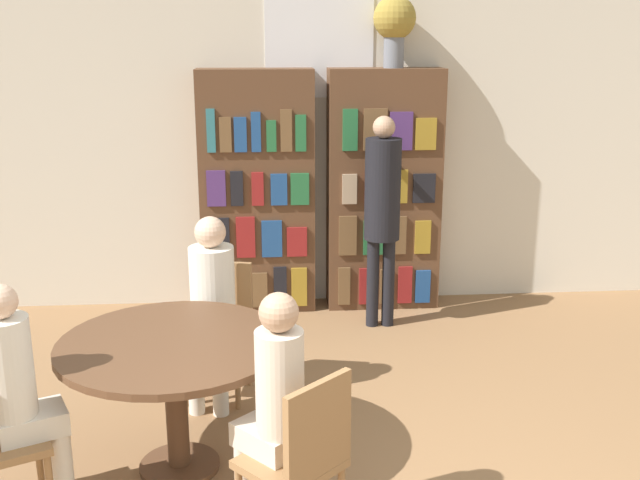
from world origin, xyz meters
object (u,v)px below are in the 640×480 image
at_px(chair_left_side, 220,323).
at_px(bookshelf_right, 384,191).
at_px(bookshelf_left, 257,193).
at_px(seated_reader_right, 273,402).
at_px(seated_reader_left, 211,300).
at_px(flower_vase, 394,23).
at_px(librarian_standing, 382,202).
at_px(reading_table, 174,362).
at_px(seated_reader_back, 21,389).
at_px(chair_far_side, 302,454).

bearing_deg(chair_left_side, bookshelf_right, -118.91).
height_order(bookshelf_left, seated_reader_right, bookshelf_left).
relative_size(chair_left_side, seated_reader_left, 0.70).
height_order(flower_vase, seated_reader_right, flower_vase).
xyz_separation_m(seated_reader_left, librarian_standing, (1.28, 1.24, 0.33)).
height_order(reading_table, seated_reader_back, seated_reader_back).
distance_m(reading_table, librarian_standing, 2.49).
bearing_deg(seated_reader_back, bookshelf_left, 133.41).
bearing_deg(bookshelf_right, chair_left_side, -130.25).
distance_m(flower_vase, reading_table, 3.45).
bearing_deg(seated_reader_right, librarian_standing, 27.79).
bearing_deg(flower_vase, chair_far_side, -106.21).
bearing_deg(seated_reader_back, seated_reader_right, 54.02).
xyz_separation_m(reading_table, seated_reader_back, (-0.69, -0.32, 0.03)).
relative_size(chair_far_side, seated_reader_right, 0.71).
bearing_deg(librarian_standing, seated_reader_right, -109.55).
bearing_deg(bookshelf_right, seated_reader_back, -128.09).
bearing_deg(seated_reader_left, seated_reader_right, 116.79).
xyz_separation_m(bookshelf_left, seated_reader_right, (0.08, -3.06, -0.34)).
height_order(bookshelf_right, chair_far_side, bookshelf_right).
xyz_separation_m(flower_vase, reading_table, (-1.58, -2.51, -1.77)).
xyz_separation_m(flower_vase, seated_reader_back, (-2.27, -2.83, -1.74)).
xyz_separation_m(bookshelf_left, chair_left_side, (-0.25, -1.57, -0.54)).
bearing_deg(chair_left_side, seated_reader_left, 90.00).
bearing_deg(chair_far_side, bookshelf_left, 50.96).
relative_size(chair_left_side, seated_reader_right, 0.71).
height_order(seated_reader_right, seated_reader_back, seated_reader_right).
relative_size(bookshelf_left, chair_left_side, 2.35).
relative_size(chair_left_side, chair_far_side, 1.00).
relative_size(chair_left_side, librarian_standing, 0.51).
bearing_deg(seated_reader_back, bookshelf_right, 117.25).
xyz_separation_m(chair_left_side, seated_reader_right, (0.33, -1.49, 0.20)).
bearing_deg(seated_reader_right, reading_table, 90.00).
xyz_separation_m(bookshelf_right, reading_table, (-1.52, -2.50, -0.39)).
distance_m(bookshelf_left, chair_far_side, 3.25).
bearing_deg(seated_reader_left, chair_left_side, -90.00).
bearing_deg(reading_table, chair_left_side, 78.66).
distance_m(reading_table, seated_reader_back, 0.77).
bearing_deg(bookshelf_left, seated_reader_left, -99.41).
bearing_deg(flower_vase, reading_table, -122.14).
height_order(bookshelf_left, seated_reader_left, bookshelf_left).
relative_size(flower_vase, seated_reader_right, 0.46).
bearing_deg(chair_left_side, librarian_standing, -127.87).
bearing_deg(bookshelf_left, bookshelf_right, 0.01).
xyz_separation_m(bookshelf_left, reading_table, (-0.44, -2.50, -0.38)).
bearing_deg(librarian_standing, bookshelf_right, 79.84).
bearing_deg(seated_reader_back, seated_reader_left, 117.19).
xyz_separation_m(chair_far_side, librarian_standing, (0.78, 2.70, 0.56)).
relative_size(flower_vase, reading_table, 0.46).
relative_size(chair_far_side, librarian_standing, 0.51).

